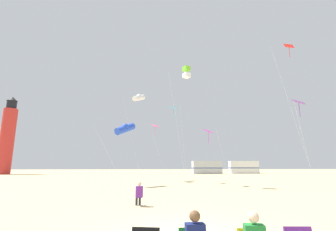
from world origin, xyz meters
name	(u,v)px	position (x,y,z in m)	size (l,w,h in m)	color
kite_flyer_standing	(139,193)	(-1.53, 4.85, 0.61)	(0.39, 0.54, 1.16)	#722D99
kite_box_lime	(186,72)	(2.46, 14.92, 11.00)	(2.16, 2.16, 11.60)	silver
kite_tube_white	(139,98)	(-2.68, 24.55, 11.00)	(3.05, 3.42, 11.71)	silver
kite_diamond_rainbow	(155,128)	(-0.47, 21.29, 6.36)	(2.32, 2.18, 6.80)	silver
kite_diamond_magenta	(209,133)	(4.77, 15.90, 5.07)	(2.65, 2.65, 5.46)	silver
kite_diamond_cyan	(174,111)	(1.77, 20.34, 8.28)	(2.14, 2.14, 8.83)	silver
kite_tube_blue	(125,128)	(-3.53, 16.33, 5.49)	(3.85, 4.06, 6.19)	silver
kite_diamond_scarlet	(289,52)	(12.54, 13.61, 12.87)	(2.49, 2.49, 13.81)	silver
kite_diamond_violet	(299,105)	(10.66, 10.13, 6.60)	(1.22, 1.22, 7.04)	silver
lighthouse_distant	(7,137)	(-31.77, 46.44, 7.84)	(2.80, 2.80, 16.80)	red
rv_van_silver	(207,167)	(11.50, 46.24, 1.39)	(6.54, 2.63, 2.80)	#B7BABF
rv_van_white	(244,167)	(20.38, 47.49, 1.39)	(6.55, 2.65, 2.80)	white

